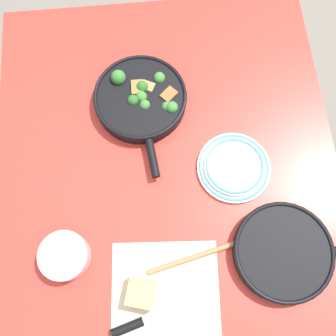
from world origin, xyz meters
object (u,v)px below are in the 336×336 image
(wooden_spoon, at_px, (228,246))
(grater_knife, at_px, (148,319))
(cheese_block, at_px, (142,293))
(dinner_plate_stack, at_px, (234,167))
(prep_bowl_steel, at_px, (65,256))
(skillet_eggs, at_px, (284,252))
(skillet_broccoli, at_px, (141,99))

(wooden_spoon, xyz_separation_m, grater_knife, (0.17, -0.24, 0.00))
(cheese_block, bearing_deg, dinner_plate_stack, 137.76)
(cheese_block, relative_size, prep_bowl_steel, 0.69)
(cheese_block, bearing_deg, skillet_eggs, 99.91)
(prep_bowl_steel, bearing_deg, grater_knife, 49.17)
(dinner_plate_stack, bearing_deg, prep_bowl_steel, -66.89)
(wooden_spoon, xyz_separation_m, cheese_block, (0.10, -0.24, 0.02))
(wooden_spoon, distance_m, cheese_block, 0.26)
(skillet_broccoli, relative_size, cheese_block, 4.36)
(skillet_eggs, relative_size, grater_knife, 1.39)
(skillet_broccoli, bearing_deg, grater_knife, -8.97)
(grater_knife, xyz_separation_m, prep_bowl_steel, (-0.18, -0.21, 0.02))
(grater_knife, relative_size, prep_bowl_steel, 2.06)
(grater_knife, distance_m, dinner_plate_stack, 0.48)
(skillet_eggs, xyz_separation_m, prep_bowl_steel, (-0.04, -0.59, 0.00))
(cheese_block, bearing_deg, prep_bowl_steel, -119.41)
(skillet_eggs, bearing_deg, wooden_spoon, 172.07)
(grater_knife, bearing_deg, skillet_broccoli, 71.64)
(wooden_spoon, bearing_deg, skillet_broccoli, 101.30)
(skillet_broccoli, xyz_separation_m, prep_bowl_steel, (0.45, -0.24, -0.00))
(dinner_plate_stack, bearing_deg, skillet_broccoli, -133.24)
(dinner_plate_stack, bearing_deg, skillet_eggs, 20.97)
(wooden_spoon, distance_m, dinner_plate_stack, 0.23)
(cheese_block, distance_m, prep_bowl_steel, 0.23)
(wooden_spoon, height_order, prep_bowl_steel, prep_bowl_steel)
(skillet_eggs, distance_m, dinner_plate_stack, 0.27)
(wooden_spoon, distance_m, prep_bowl_steel, 0.44)
(grater_knife, bearing_deg, wooden_spoon, 19.79)
(grater_knife, bearing_deg, skillet_eggs, 3.99)
(skillet_broccoli, distance_m, dinner_plate_stack, 0.35)
(skillet_eggs, bearing_deg, dinner_plate_stack, 115.17)
(skillet_eggs, bearing_deg, skillet_broccoli, 129.68)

